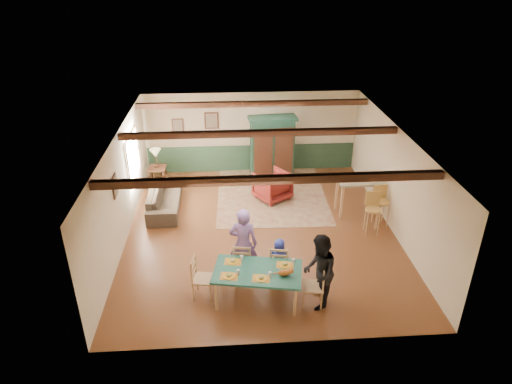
{
  "coord_description": "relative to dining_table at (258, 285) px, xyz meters",
  "views": [
    {
      "loc": [
        -0.85,
        -10.34,
        6.45
      ],
      "look_at": [
        -0.12,
        0.04,
        1.15
      ],
      "focal_mm": 32.0,
      "sensor_mm": 36.0,
      "label": 1
    }
  ],
  "objects": [
    {
      "name": "sofa",
      "position": [
        -2.38,
        4.15,
        -0.06
      ],
      "size": [
        0.89,
        2.2,
        0.64
      ],
      "primitive_type": "imported",
      "rotation": [
        0.0,
        0.0,
        1.59
      ],
      "color": "#392F24",
      "rests_on": "floor"
    },
    {
      "name": "wall_right",
      "position": [
        3.79,
        2.75,
        0.97
      ],
      "size": [
        0.02,
        8.0,
        2.7
      ],
      "primitive_type": "cube",
      "color": "beige",
      "rests_on": "floor"
    },
    {
      "name": "area_rug",
      "position": [
        0.78,
        4.8,
        -0.37
      ],
      "size": [
        3.39,
        3.98,
        0.01
      ],
      "primitive_type": "cube",
      "rotation": [
        0.0,
        0.0,
        -0.03
      ],
      "color": "tan",
      "rests_on": "floor"
    },
    {
      "name": "dining_chair_far_left",
      "position": [
        -0.27,
        0.78,
        0.1
      ],
      "size": [
        0.49,
        0.51,
        0.95
      ],
      "primitive_type": null,
      "rotation": [
        0.0,
        0.0,
        2.96
      ],
      "color": "tan",
      "rests_on": "floor"
    },
    {
      "name": "picture_back_b",
      "position": [
        -2.11,
        6.72,
        1.27
      ],
      "size": [
        0.38,
        0.04,
        0.48
      ],
      "primitive_type": null,
      "color": "gray",
      "rests_on": "wall_back"
    },
    {
      "name": "armchair",
      "position": [
        0.78,
        4.59,
        0.05
      ],
      "size": [
        1.27,
        1.28,
        0.85
      ],
      "primitive_type": "imported",
      "rotation": [
        0.0,
        0.0,
        -2.56
      ],
      "color": "#541011",
      "rests_on": "floor"
    },
    {
      "name": "floor",
      "position": [
        0.29,
        2.75,
        -0.38
      ],
      "size": [
        8.0,
        8.0,
        0.0
      ],
      "primitive_type": "plane",
      "color": "#592E19",
      "rests_on": "ground"
    },
    {
      "name": "place_setting_far_left",
      "position": [
        -0.5,
        0.34,
        0.43
      ],
      "size": [
        0.45,
        0.37,
        0.11
      ],
      "primitive_type": null,
      "rotation": [
        0.0,
        0.0,
        -0.18
      ],
      "color": "orange",
      "rests_on": "dining_table"
    },
    {
      "name": "person_man",
      "position": [
        -0.25,
        0.86,
        0.49
      ],
      "size": [
        0.69,
        0.52,
        1.73
      ],
      "primitive_type": "imported",
      "rotation": [
        0.0,
        0.0,
        2.96
      ],
      "color": "#7F5B9C",
      "rests_on": "floor"
    },
    {
      "name": "wall_left",
      "position": [
        -3.21,
        2.75,
        0.97
      ],
      "size": [
        0.02,
        8.0,
        2.7
      ],
      "primitive_type": "cube",
      "color": "beige",
      "rests_on": "floor"
    },
    {
      "name": "end_table",
      "position": [
        -2.75,
        5.67,
        -0.05
      ],
      "size": [
        0.56,
        0.56,
        0.66
      ],
      "primitive_type": null,
      "rotation": [
        0.0,
        0.0,
        -0.05
      ],
      "color": "black",
      "rests_on": "floor"
    },
    {
      "name": "ceiling",
      "position": [
        0.29,
        2.75,
        2.32
      ],
      "size": [
        7.0,
        8.0,
        0.02
      ],
      "primitive_type": "cube",
      "color": "white",
      "rests_on": "wall_back"
    },
    {
      "name": "ceiling_beam_mid",
      "position": [
        0.29,
        3.15,
        2.23
      ],
      "size": [
        6.95,
        0.16,
        0.16
      ],
      "primitive_type": "cube",
      "color": "black",
      "rests_on": "ceiling"
    },
    {
      "name": "cat",
      "position": [
        0.53,
        -0.2,
        0.47
      ],
      "size": [
        0.38,
        0.2,
        0.18
      ],
      "primitive_type": null,
      "rotation": [
        0.0,
        0.0,
        -0.18
      ],
      "color": "#C86123",
      "rests_on": "dining_table"
    },
    {
      "name": "bar_stool_left",
      "position": [
        3.18,
        2.46,
        0.19
      ],
      "size": [
        0.44,
        0.48,
        1.14
      ],
      "primitive_type": null,
      "rotation": [
        0.0,
        0.0,
        -0.1
      ],
      "color": "tan",
      "rests_on": "floor"
    },
    {
      "name": "dining_chair_far_right",
      "position": [
        0.52,
        0.64,
        0.1
      ],
      "size": [
        0.49,
        0.51,
        0.95
      ],
      "primitive_type": null,
      "rotation": [
        0.0,
        0.0,
        2.96
      ],
      "color": "tan",
      "rests_on": "floor"
    },
    {
      "name": "wall_back",
      "position": [
        0.29,
        6.75,
        0.97
      ],
      "size": [
        7.0,
        0.02,
        2.7
      ],
      "primitive_type": "cube",
      "color": "beige",
      "rests_on": "floor"
    },
    {
      "name": "person_child",
      "position": [
        0.54,
        0.72,
        0.13
      ],
      "size": [
        0.54,
        0.4,
        1.01
      ],
      "primitive_type": "imported",
      "rotation": [
        0.0,
        0.0,
        2.96
      ],
      "color": "navy",
      "rests_on": "floor"
    },
    {
      "name": "person_woman",
      "position": [
        1.23,
        -0.22,
        0.45
      ],
      "size": [
        0.76,
        0.9,
        1.66
      ],
      "primitive_type": "imported",
      "rotation": [
        0.0,
        0.0,
        -1.75
      ],
      "color": "black",
      "rests_on": "floor"
    },
    {
      "name": "bar_stool_right",
      "position": [
        3.54,
        2.86,
        0.18
      ],
      "size": [
        0.45,
        0.48,
        1.12
      ],
      "primitive_type": null,
      "rotation": [
        0.0,
        0.0,
        0.13
      ],
      "color": "tan",
      "rests_on": "floor"
    },
    {
      "name": "counter_table",
      "position": [
        3.1,
        3.54,
        0.15
      ],
      "size": [
        1.28,
        0.77,
        1.06
      ],
      "primitive_type": null,
      "rotation": [
        0.0,
        0.0,
        0.02
      ],
      "color": "#B6AC8D",
      "rests_on": "floor"
    },
    {
      "name": "place_setting_near_left",
      "position": [
        -0.59,
        -0.15,
        0.43
      ],
      "size": [
        0.45,
        0.37,
        0.11
      ],
      "primitive_type": null,
      "rotation": [
        0.0,
        0.0,
        -0.18
      ],
      "color": "orange",
      "rests_on": "dining_table"
    },
    {
      "name": "ceiling_beam_front",
      "position": [
        0.29,
        0.45,
        2.23
      ],
      "size": [
        6.95,
        0.16,
        0.16
      ],
      "primitive_type": "cube",
      "color": "black",
      "rests_on": "ceiling"
    },
    {
      "name": "ceiling_beam_back",
      "position": [
        0.29,
        5.75,
        2.23
      ],
      "size": [
        6.95,
        0.16,
        0.16
      ],
      "primitive_type": "cube",
      "color": "black",
      "rests_on": "ceiling"
    },
    {
      "name": "picture_back_a",
      "position": [
        -1.01,
        6.72,
        1.42
      ],
      "size": [
        0.45,
        0.04,
        0.55
      ],
      "primitive_type": null,
      "color": "gray",
      "rests_on": "wall_back"
    },
    {
      "name": "dining_table",
      "position": [
        0.0,
        0.0,
        0.0
      ],
      "size": [
        1.96,
        1.31,
        0.75
      ],
      "primitive_type": null,
      "rotation": [
        0.0,
        0.0,
        -0.18
      ],
      "color": "#1A5342",
      "rests_on": "floor"
    },
    {
      "name": "place_setting_far_right",
      "position": [
        0.59,
        0.15,
        0.43
      ],
      "size": [
        0.45,
        0.37,
        0.11
      ],
      "primitive_type": null,
      "rotation": [
        0.0,
        0.0,
        -0.18
      ],
      "color": "orange",
      "rests_on": "dining_table"
    },
    {
      "name": "picture_left_wall",
      "position": [
        -3.18,
        2.15,
        1.37
      ],
      "size": [
        0.04,
        0.42,
        0.52
      ],
      "primitive_type": null,
      "color": "gray",
      "rests_on": "wall_left"
    },
    {
      "name": "wainscot_back",
      "position": [
        0.29,
        6.73,
        0.07
      ],
      "size": [
        6.95,
        0.03,
        0.9
      ],
      "primitive_type": "cube",
      "color": "#223F2B",
      "rests_on": "floor"
    },
    {
      "name": "dining_chair_end_right",
      "position": [
        1.14,
        -0.2,
        0.1
      ],
      "size": [
        0.51,
        0.49,
        0.95
      ],
      "primitive_type": null,
      "rotation": [
        0.0,
        0.0,
        -1.75
      ],
      "color": "tan",
      "rests_on": "floor"
    },
    {
      "name": "window_left",
      "position": [
        -3.18,
        4.45,
        1.17
      ],
      "size": [
        0.06,
        1.6,
        1.3
      ],
      "primitive_type": null,
      "color": "white",
      "rests_on": "wall_left"
    },
    {
      "name": "place_setting_near_center",
      "position": [
        0.05,
        -0.26,
        0.43
      ],
      "size": [
        0.45,
        0.37,
        0.11
      ],
      "primitive_type": null,
      "rotation": [
        0.0,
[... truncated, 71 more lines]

